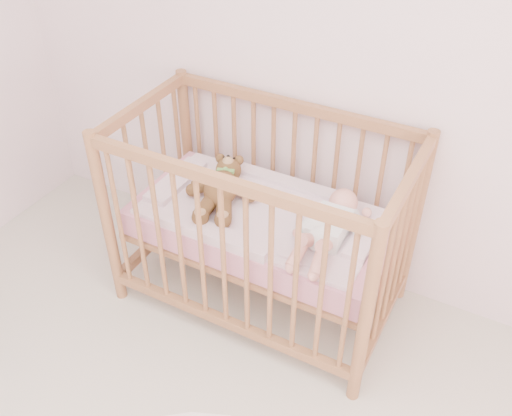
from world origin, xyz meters
The scene contains 6 objects.
wall_back centered at (0.00, 2.00, 1.35)m, with size 4.00×0.02×2.70m, color white.
crib centered at (-0.34, 1.60, 0.50)m, with size 1.36×0.76×1.00m, color #9C6342, non-canonical shape.
mattress centered at (-0.34, 1.60, 0.49)m, with size 1.22×0.62×0.13m, color pink.
blanket centered at (-0.34, 1.60, 0.56)m, with size 1.10×0.58×0.06m, color pink, non-canonical shape.
baby centered at (0.01, 1.58, 0.64)m, with size 0.29×0.60×0.14m, color white, non-canonical shape.
teddy_bear centered at (-0.54, 1.58, 0.65)m, with size 0.36×0.51×0.14m, color brown, non-canonical shape.
Camera 1 is at (0.64, -0.28, 2.23)m, focal length 40.00 mm.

